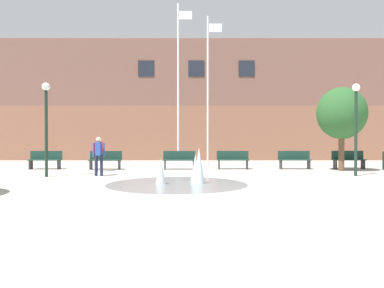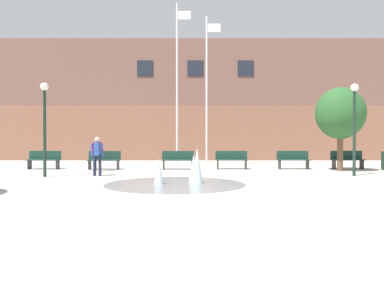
% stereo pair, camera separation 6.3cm
% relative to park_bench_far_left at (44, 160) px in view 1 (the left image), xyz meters
% --- Properties ---
extents(ground_plane, '(100.00, 100.00, 0.00)m').
position_rel_park_bench_far_left_xyz_m(ground_plane, '(7.62, -10.15, -0.48)').
color(ground_plane, '#B2ADA3').
extents(library_building, '(36.00, 6.05, 8.52)m').
position_rel_park_bench_far_left_xyz_m(library_building, '(7.62, 10.46, 3.78)').
color(library_building, brown).
rests_on(library_building, ground).
extents(splash_fountain, '(4.70, 4.70, 1.22)m').
position_rel_park_bench_far_left_xyz_m(splash_fountain, '(7.11, -5.99, -0.11)').
color(splash_fountain, gray).
rests_on(splash_fountain, ground).
extents(park_bench_far_left, '(1.60, 0.44, 0.91)m').
position_rel_park_bench_far_left_xyz_m(park_bench_far_left, '(0.00, 0.00, 0.00)').
color(park_bench_far_left, '#28282D').
rests_on(park_bench_far_left, ground).
extents(park_bench_under_left_flagpole, '(1.60, 0.44, 0.91)m').
position_rel_park_bench_far_left_xyz_m(park_bench_under_left_flagpole, '(3.04, -0.16, 0.00)').
color(park_bench_under_left_flagpole, '#28282D').
rests_on(park_bench_under_left_flagpole, ground).
extents(park_bench_center, '(1.60, 0.44, 0.91)m').
position_rel_park_bench_far_left_xyz_m(park_bench_center, '(6.69, -0.12, 0.00)').
color(park_bench_center, '#28282D').
rests_on(park_bench_center, ground).
extents(park_bench_under_right_flagpole, '(1.60, 0.44, 0.91)m').
position_rel_park_bench_far_left_xyz_m(park_bench_under_right_flagpole, '(9.38, 0.04, 0.00)').
color(park_bench_under_right_flagpole, '#28282D').
rests_on(park_bench_under_right_flagpole, ground).
extents(park_bench_near_trashcan, '(1.60, 0.44, 0.91)m').
position_rel_park_bench_far_left_xyz_m(park_bench_near_trashcan, '(12.46, 0.06, 0.00)').
color(park_bench_near_trashcan, '#28282D').
rests_on(park_bench_near_trashcan, ground).
extents(park_bench_far_right, '(1.60, 0.44, 0.91)m').
position_rel_park_bench_far_left_xyz_m(park_bench_far_right, '(15.21, 0.13, 0.00)').
color(park_bench_far_right, '#28282D').
rests_on(park_bench_far_right, ground).
extents(teen_by_trashcan, '(0.50, 0.38, 1.59)m').
position_rel_park_bench_far_left_xyz_m(teen_by_trashcan, '(3.00, -1.29, 0.45)').
color(teen_by_trashcan, '#1E233D').
rests_on(teen_by_trashcan, ground).
extents(adult_near_bench, '(0.50, 0.34, 1.59)m').
position_rel_park_bench_far_left_xyz_m(adult_near_bench, '(3.53, -3.43, 0.45)').
color(adult_near_bench, '#1E233D').
rests_on(adult_near_bench, ground).
extents(flagpole_left, '(0.80, 0.10, 8.82)m').
position_rel_park_bench_far_left_xyz_m(flagpole_left, '(6.61, 1.62, 4.18)').
color(flagpole_left, silver).
rests_on(flagpole_left, ground).
extents(flagpole_right, '(0.80, 0.10, 8.14)m').
position_rel_park_bench_far_left_xyz_m(flagpole_right, '(8.21, 1.62, 3.84)').
color(flagpole_right, silver).
rests_on(flagpole_right, ground).
extents(lamp_post_left_lane, '(0.32, 0.32, 3.74)m').
position_rel_park_bench_far_left_xyz_m(lamp_post_left_lane, '(1.54, -3.82, 1.98)').
color(lamp_post_left_lane, '#192D23').
rests_on(lamp_post_left_lane, ground).
extents(lamp_post_right_lane, '(0.32, 0.32, 3.76)m').
position_rel_park_bench_far_left_xyz_m(lamp_post_right_lane, '(14.00, -3.45, 1.99)').
color(lamp_post_right_lane, '#192D23').
rests_on(lamp_post_right_lane, ground).
extents(street_tree_near_building, '(2.30, 2.30, 3.95)m').
position_rel_park_bench_far_left_xyz_m(street_tree_near_building, '(14.38, -1.04, 2.23)').
color(street_tree_near_building, brown).
rests_on(street_tree_near_building, ground).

